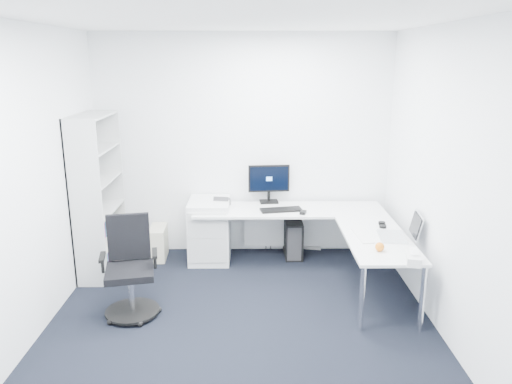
{
  "coord_description": "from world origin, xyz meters",
  "views": [
    {
      "loc": [
        0.11,
        -3.96,
        2.41
      ],
      "look_at": [
        0.15,
        1.05,
        1.05
      ],
      "focal_mm": 35.0,
      "sensor_mm": 36.0,
      "label": 1
    }
  ],
  "objects_px": {
    "l_desk": "(291,244)",
    "laptop": "(393,225)",
    "bookshelf": "(98,195)",
    "task_chair": "(130,269)",
    "monitor": "(269,183)"
  },
  "relations": [
    {
      "from": "l_desk",
      "to": "laptop",
      "type": "bearing_deg",
      "value": -34.92
    },
    {
      "from": "bookshelf",
      "to": "task_chair",
      "type": "relative_size",
      "value": 1.9
    },
    {
      "from": "task_chair",
      "to": "monitor",
      "type": "distance_m",
      "value": 2.15
    },
    {
      "from": "l_desk",
      "to": "task_chair",
      "type": "xyz_separation_m",
      "value": [
        -1.6,
        -1.01,
        0.15
      ]
    },
    {
      "from": "task_chair",
      "to": "laptop",
      "type": "relative_size",
      "value": 2.54
    },
    {
      "from": "bookshelf",
      "to": "laptop",
      "type": "height_order",
      "value": "bookshelf"
    },
    {
      "from": "task_chair",
      "to": "laptop",
      "type": "distance_m",
      "value": 2.6
    },
    {
      "from": "l_desk",
      "to": "monitor",
      "type": "xyz_separation_m",
      "value": [
        -0.23,
        0.59,
        0.57
      ]
    },
    {
      "from": "laptop",
      "to": "bookshelf",
      "type": "bearing_deg",
      "value": 173.37
    },
    {
      "from": "l_desk",
      "to": "bookshelf",
      "type": "bearing_deg",
      "value": 178.68
    },
    {
      "from": "l_desk",
      "to": "monitor",
      "type": "distance_m",
      "value": 0.85
    },
    {
      "from": "l_desk",
      "to": "task_chair",
      "type": "relative_size",
      "value": 2.36
    },
    {
      "from": "task_chair",
      "to": "bookshelf",
      "type": "bearing_deg",
      "value": 107.21
    },
    {
      "from": "bookshelf",
      "to": "monitor",
      "type": "bearing_deg",
      "value": 15.52
    },
    {
      "from": "l_desk",
      "to": "monitor",
      "type": "height_order",
      "value": "monitor"
    }
  ]
}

